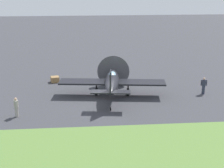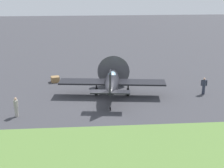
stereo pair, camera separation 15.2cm
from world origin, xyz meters
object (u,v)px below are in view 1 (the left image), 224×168
(ground_crew_mechanic, at_px, (16,107))
(airplane_lead, at_px, (112,81))
(supply_crate, at_px, (55,79))
(ground_crew_chief, at_px, (204,85))

(ground_crew_mechanic, bearing_deg, airplane_lead, -76.82)
(supply_crate, bearing_deg, ground_crew_mechanic, -104.20)
(ground_crew_mechanic, bearing_deg, ground_crew_chief, -90.32)
(ground_crew_chief, xyz_separation_m, supply_crate, (-15.39, 5.45, -0.59))
(ground_crew_chief, height_order, ground_crew_mechanic, same)
(ground_crew_chief, height_order, supply_crate, ground_crew_chief)
(ground_crew_chief, relative_size, supply_crate, 1.92)
(ground_crew_chief, distance_m, supply_crate, 16.34)
(airplane_lead, height_order, ground_crew_chief, airplane_lead)
(airplane_lead, distance_m, supply_crate, 8.22)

